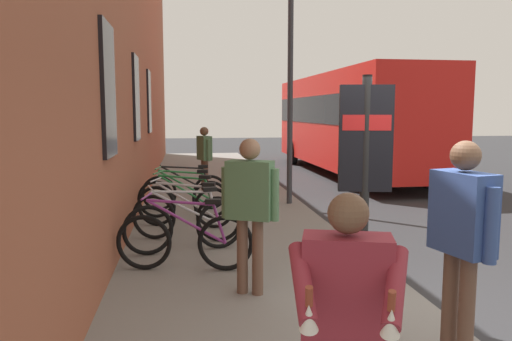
{
  "coord_description": "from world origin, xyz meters",
  "views": [
    {
      "loc": [
        -4.2,
        2.58,
        2.15
      ],
      "look_at": [
        3.54,
        1.46,
        1.21
      ],
      "focal_mm": 34.74,
      "sensor_mm": 36.0,
      "label": 1
    }
  ],
  "objects_px": {
    "tourist_with_hotdogs": "(346,310)",
    "bicycle_by_door": "(185,205)",
    "bicycle_beside_lamp": "(185,191)",
    "transit_info_sign": "(365,153)",
    "bicycle_under_window": "(185,241)",
    "bicycle_leaning_wall": "(186,216)",
    "pedestrian_near_bus": "(250,200)",
    "bicycle_far_end": "(185,225)",
    "pedestrian_crossing_street": "(462,227)",
    "street_lamp": "(290,63)",
    "bicycle_nearest_sign": "(184,198)",
    "city_bus": "(349,118)",
    "pedestrian_by_facade": "(204,152)"
  },
  "relations": [
    {
      "from": "bicycle_far_end",
      "to": "bicycle_by_door",
      "type": "height_order",
      "value": "same"
    },
    {
      "from": "city_bus",
      "to": "bicycle_nearest_sign",
      "type": "bearing_deg",
      "value": 140.96
    },
    {
      "from": "pedestrian_near_bus",
      "to": "tourist_with_hotdogs",
      "type": "xyz_separation_m",
      "value": [
        -2.91,
        -0.12,
        -0.06
      ]
    },
    {
      "from": "bicycle_beside_lamp",
      "to": "transit_info_sign",
      "type": "height_order",
      "value": "transit_info_sign"
    },
    {
      "from": "city_bus",
      "to": "bicycle_leaning_wall",
      "type": "bearing_deg",
      "value": 147.09
    },
    {
      "from": "pedestrian_near_bus",
      "to": "street_lamp",
      "type": "distance_m",
      "value": 5.89
    },
    {
      "from": "bicycle_leaning_wall",
      "to": "pedestrian_near_bus",
      "type": "height_order",
      "value": "pedestrian_near_bus"
    },
    {
      "from": "city_bus",
      "to": "tourist_with_hotdogs",
      "type": "bearing_deg",
      "value": 161.17
    },
    {
      "from": "tourist_with_hotdogs",
      "to": "bicycle_by_door",
      "type": "bearing_deg",
      "value": 7.57
    },
    {
      "from": "street_lamp",
      "to": "bicycle_nearest_sign",
      "type": "bearing_deg",
      "value": 117.36
    },
    {
      "from": "bicycle_leaning_wall",
      "to": "pedestrian_by_facade",
      "type": "bearing_deg",
      "value": -5.75
    },
    {
      "from": "pedestrian_by_facade",
      "to": "street_lamp",
      "type": "distance_m",
      "value": 3.33
    },
    {
      "from": "bicycle_beside_lamp",
      "to": "pedestrian_by_facade",
      "type": "bearing_deg",
      "value": -11.92
    },
    {
      "from": "bicycle_under_window",
      "to": "pedestrian_near_bus",
      "type": "height_order",
      "value": "pedestrian_near_bus"
    },
    {
      "from": "transit_info_sign",
      "to": "pedestrian_crossing_street",
      "type": "height_order",
      "value": "transit_info_sign"
    },
    {
      "from": "bicycle_beside_lamp",
      "to": "street_lamp",
      "type": "relative_size",
      "value": 0.34
    },
    {
      "from": "bicycle_leaning_wall",
      "to": "bicycle_beside_lamp",
      "type": "height_order",
      "value": "same"
    },
    {
      "from": "city_bus",
      "to": "street_lamp",
      "type": "height_order",
      "value": "street_lamp"
    },
    {
      "from": "city_bus",
      "to": "pedestrian_crossing_street",
      "type": "height_order",
      "value": "city_bus"
    },
    {
      "from": "bicycle_under_window",
      "to": "pedestrian_crossing_street",
      "type": "xyz_separation_m",
      "value": [
        -2.59,
        -2.23,
        0.71
      ]
    },
    {
      "from": "bicycle_by_door",
      "to": "pedestrian_near_bus",
      "type": "xyz_separation_m",
      "value": [
        -3.34,
        -0.71,
        0.67
      ]
    },
    {
      "from": "transit_info_sign",
      "to": "street_lamp",
      "type": "bearing_deg",
      "value": -4.26
    },
    {
      "from": "bicycle_by_door",
      "to": "tourist_with_hotdogs",
      "type": "relative_size",
      "value": 1.05
    },
    {
      "from": "bicycle_far_end",
      "to": "pedestrian_by_facade",
      "type": "bearing_deg",
      "value": -5.25
    },
    {
      "from": "bicycle_far_end",
      "to": "transit_info_sign",
      "type": "height_order",
      "value": "transit_info_sign"
    },
    {
      "from": "bicycle_beside_lamp",
      "to": "pedestrian_by_facade",
      "type": "relative_size",
      "value": 1.08
    },
    {
      "from": "bicycle_far_end",
      "to": "tourist_with_hotdogs",
      "type": "bearing_deg",
      "value": -169.94
    },
    {
      "from": "transit_info_sign",
      "to": "street_lamp",
      "type": "relative_size",
      "value": 0.46
    },
    {
      "from": "bicycle_nearest_sign",
      "to": "bicycle_under_window",
      "type": "bearing_deg",
      "value": -179.64
    },
    {
      "from": "bicycle_under_window",
      "to": "city_bus",
      "type": "relative_size",
      "value": 0.17
    },
    {
      "from": "pedestrian_near_bus",
      "to": "bicycle_far_end",
      "type": "bearing_deg",
      "value": 21.66
    },
    {
      "from": "bicycle_nearest_sign",
      "to": "transit_info_sign",
      "type": "xyz_separation_m",
      "value": [
        -4.52,
        -1.89,
        1.21
      ]
    },
    {
      "from": "transit_info_sign",
      "to": "bicycle_beside_lamp",
      "type": "bearing_deg",
      "value": 19.32
    },
    {
      "from": "bicycle_leaning_wall",
      "to": "street_lamp",
      "type": "relative_size",
      "value": 0.33
    },
    {
      "from": "pedestrian_near_bus",
      "to": "street_lamp",
      "type": "relative_size",
      "value": 0.34
    },
    {
      "from": "bicycle_under_window",
      "to": "bicycle_by_door",
      "type": "xyz_separation_m",
      "value": [
        2.42,
        -0.01,
        0.0
      ]
    },
    {
      "from": "bicycle_leaning_wall",
      "to": "city_bus",
      "type": "relative_size",
      "value": 0.16
    },
    {
      "from": "bicycle_under_window",
      "to": "bicycle_leaning_wall",
      "type": "bearing_deg",
      "value": -0.79
    },
    {
      "from": "bicycle_under_window",
      "to": "bicycle_far_end",
      "type": "bearing_deg",
      "value": -0.27
    },
    {
      "from": "bicycle_under_window",
      "to": "transit_info_sign",
      "type": "xyz_separation_m",
      "value": [
        -1.34,
        -1.87,
        1.21
      ]
    },
    {
      "from": "bicycle_under_window",
      "to": "street_lamp",
      "type": "distance_m",
      "value": 5.63
    },
    {
      "from": "tourist_with_hotdogs",
      "to": "street_lamp",
      "type": "xyz_separation_m",
      "value": [
        8.23,
        -1.46,
        2.07
      ]
    },
    {
      "from": "city_bus",
      "to": "bicycle_under_window",
      "type": "bearing_deg",
      "value": 151.04
    },
    {
      "from": "transit_info_sign",
      "to": "tourist_with_hotdogs",
      "type": "xyz_separation_m",
      "value": [
        -2.51,
        1.03,
        -0.6
      ]
    },
    {
      "from": "street_lamp",
      "to": "bicycle_by_door",
      "type": "bearing_deg",
      "value": 130.69
    },
    {
      "from": "bicycle_far_end",
      "to": "pedestrian_crossing_street",
      "type": "relative_size",
      "value": 0.97
    },
    {
      "from": "bicycle_by_door",
      "to": "tourist_with_hotdogs",
      "type": "distance_m",
      "value": 6.34
    },
    {
      "from": "city_bus",
      "to": "pedestrian_near_bus",
      "type": "xyz_separation_m",
      "value": [
        -11.04,
        4.88,
        -0.74
      ]
    },
    {
      "from": "bicycle_under_window",
      "to": "bicycle_leaning_wall",
      "type": "xyz_separation_m",
      "value": [
        1.49,
        -0.02,
        0.0
      ]
    },
    {
      "from": "transit_info_sign",
      "to": "pedestrian_crossing_street",
      "type": "xyz_separation_m",
      "value": [
        -1.25,
        -0.36,
        -0.5
      ]
    }
  ]
}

